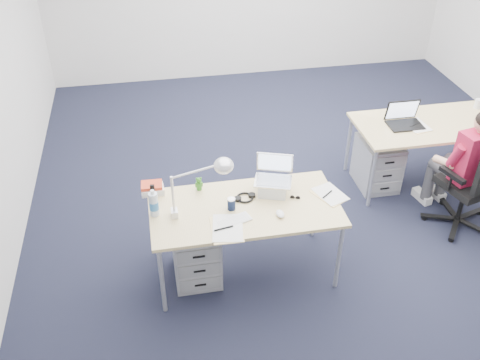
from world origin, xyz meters
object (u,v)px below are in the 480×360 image
object	(u,v)px
seated_person	(462,163)
computer_mouse	(280,214)
drawer_pedestal_far	(377,163)
water_bottle	(154,203)
silver_laptop	(273,177)
bear_figurine	(199,183)
wireless_keyboard	(234,221)
desk_far	(430,127)
desk_near	(245,211)
office_chair	(466,200)
drawer_pedestal_near	(196,251)
can_koozie	(231,204)
cordless_phone	(153,191)
headphones	(245,197)
sunglasses	(295,198)
book_stack	(152,188)
desk_lamp	(192,188)
dark_laptop	(407,115)
far_cup	(478,104)

from	to	relation	value
seated_person	computer_mouse	world-z (taller)	seated_person
drawer_pedestal_far	water_bottle	size ratio (longest dim) A/B	2.23
silver_laptop	bear_figurine	size ratio (longest dim) A/B	2.59
silver_laptop	wireless_keyboard	world-z (taller)	silver_laptop
desk_far	seated_person	bearing A→B (deg)	-89.17
desk_near	silver_laptop	xyz separation A→B (m)	(0.28, 0.15, 0.21)
office_chair	water_bottle	xyz separation A→B (m)	(-3.02, -0.19, 0.55)
drawer_pedestal_near	can_koozie	bearing A→B (deg)	-6.84
seated_person	cordless_phone	distance (m)	2.99
computer_mouse	headphones	world-z (taller)	computer_mouse
headphones	sunglasses	size ratio (longest dim) A/B	2.18
bear_figurine	book_stack	bearing A→B (deg)	-175.67
book_stack	desk_lamp	world-z (taller)	desk_lamp
desk_near	dark_laptop	bearing A→B (deg)	28.43
seated_person	water_bottle	bearing A→B (deg)	175.28
can_koozie	sunglasses	world-z (taller)	can_koozie
seated_person	headphones	bearing A→B (deg)	175.70
can_koozie	bear_figurine	xyz separation A→B (m)	(-0.23, 0.33, 0.01)
headphones	book_stack	xyz separation A→B (m)	(-0.77, 0.24, 0.03)
drawer_pedestal_near	can_koozie	distance (m)	0.60
wireless_keyboard	sunglasses	size ratio (longest dim) A/B	3.24
desk_near	book_stack	bearing A→B (deg)	154.98
water_bottle	silver_laptop	bearing A→B (deg)	6.45
desk_far	office_chair	xyz separation A→B (m)	(0.04, -0.82, -0.38)
can_koozie	cordless_phone	xyz separation A→B (m)	(-0.63, 0.28, 0.01)
cordless_phone	book_stack	bearing A→B (deg)	98.36
water_bottle	sunglasses	xyz separation A→B (m)	(1.19, -0.00, -0.11)
desk_far	sunglasses	size ratio (longest dim) A/B	18.10
office_chair	sunglasses	distance (m)	1.88
water_bottle	cordless_phone	size ratio (longest dim) A/B	1.87
desk_far	far_cup	distance (m)	0.71
silver_laptop	sunglasses	bearing A→B (deg)	-16.70
water_bottle	desk_lamp	distance (m)	0.35
desk_far	silver_laptop	world-z (taller)	silver_laptop
computer_mouse	cordless_phone	xyz separation A→B (m)	(-1.01, 0.44, 0.05)
cordless_phone	silver_laptop	bearing A→B (deg)	1.64
desk_near	wireless_keyboard	distance (m)	0.22
computer_mouse	water_bottle	xyz separation A→B (m)	(-1.01, 0.21, 0.10)
seated_person	water_bottle	xyz separation A→B (m)	(-2.99, -0.36, 0.21)
desk_near	desk_lamp	world-z (taller)	desk_lamp
office_chair	wireless_keyboard	distance (m)	2.46
dark_laptop	far_cup	bearing A→B (deg)	14.24
office_chair	computer_mouse	bearing A→B (deg)	175.24
drawer_pedestal_near	dark_laptop	distance (m)	2.63
drawer_pedestal_near	computer_mouse	world-z (taller)	computer_mouse
dark_laptop	sunglasses	bearing A→B (deg)	-144.96
computer_mouse	headphones	size ratio (longest dim) A/B	0.55
computer_mouse	cordless_phone	bearing A→B (deg)	152.44
office_chair	dark_laptop	xyz separation A→B (m)	(-0.34, 0.82, 0.55)
far_cup	desk_near	bearing A→B (deg)	-156.20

